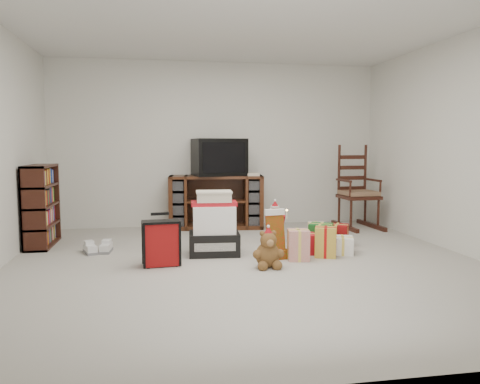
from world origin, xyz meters
name	(u,v)px	position (x,y,z in m)	size (l,w,h in m)	color
room	(248,145)	(0.00, 0.00, 1.25)	(5.01, 5.01, 2.51)	#A29D95
tv_stand	(216,202)	(-0.06, 2.22, 0.40)	(1.43, 0.63, 0.79)	#422112
bookshelf	(42,207)	(-2.33, 1.35, 0.48)	(0.27, 0.82, 1.00)	#36170E
rocking_chair	(357,198)	(2.05, 1.92, 0.44)	(0.57, 0.89, 1.30)	#36170E
gift_pile	(214,227)	(-0.29, 0.51, 0.31)	(0.59, 0.45, 0.71)	black
red_suitcase	(161,243)	(-0.89, 0.10, 0.24)	(0.38, 0.22, 0.55)	maroon
stocking	(275,234)	(0.35, 0.20, 0.28)	(0.26, 0.11, 0.55)	#0B660F
teddy_bear	(268,251)	(0.18, -0.15, 0.17)	(0.25, 0.22, 0.37)	brown
santa_figurine	(275,226)	(0.56, 1.07, 0.21)	(0.26, 0.25, 0.54)	maroon
mrs_claus_figurine	(219,227)	(-0.17, 1.02, 0.22)	(0.28, 0.27, 0.58)	maroon
sneaker_pair	(98,249)	(-1.61, 0.83, 0.05)	(0.35, 0.30, 0.10)	silver
gift_cluster	(319,241)	(0.94, 0.45, 0.13)	(0.75, 1.09, 0.26)	#B2141D
crt_television	(219,157)	(-0.01, 2.21, 1.06)	(0.81, 0.64, 0.55)	black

